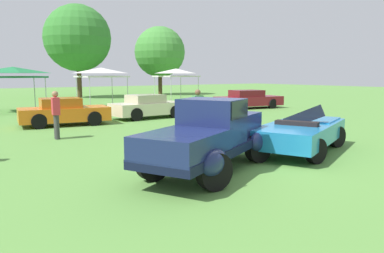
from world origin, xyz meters
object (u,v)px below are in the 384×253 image
object	(u,v)px
neighbor_convertible	(302,132)
canopy_tent_right_field	(176,72)
show_car_burgundy	(248,99)
spectator_far_side	(198,110)
feature_pickup_truck	(210,135)
canopy_tent_left_field	(13,71)
show_car_cream	(148,107)
show_car_orange	(64,112)
spectator_between_cars	(56,113)
canopy_tent_center_field	(101,72)

from	to	relation	value
neighbor_convertible	canopy_tent_right_field	distance (m)	19.96
show_car_burgundy	spectator_far_side	size ratio (longest dim) A/B	2.80
feature_pickup_truck	canopy_tent_left_field	size ratio (longest dim) A/B	1.42
spectator_far_side	show_car_cream	bearing A→B (deg)	81.55
show_car_cream	canopy_tent_left_field	world-z (taller)	canopy_tent_left_field
feature_pickup_truck	neighbor_convertible	distance (m)	3.66
show_car_orange	feature_pickup_truck	bearing A→B (deg)	-87.25
neighbor_convertible	canopy_tent_right_field	world-z (taller)	canopy_tent_right_field
neighbor_convertible	show_car_cream	size ratio (longest dim) A/B	1.18
feature_pickup_truck	show_car_burgundy	xyz separation A→B (m)	(12.05, 11.46, -0.27)
show_car_burgundy	canopy_tent_left_field	xyz separation A→B (m)	(-13.17, 6.49, 1.82)
spectator_between_cars	canopy_tent_left_field	distance (m)	11.50
show_car_orange	canopy_tent_center_field	bearing A→B (deg)	58.46
show_car_orange	canopy_tent_left_field	bearing A→B (deg)	94.63
feature_pickup_truck	spectator_between_cars	size ratio (longest dim) A/B	2.77
spectator_between_cars	canopy_tent_right_field	xyz separation A→B (m)	(12.74, 12.19, 1.51)
neighbor_convertible	canopy_tent_center_field	size ratio (longest dim) A/B	1.55
neighbor_convertible	canopy_tent_right_field	size ratio (longest dim) A/B	1.61
neighbor_convertible	show_car_burgundy	world-z (taller)	neighbor_convertible
show_car_cream	canopy_tent_right_field	bearing A→B (deg)	49.79
feature_pickup_truck	neighbor_convertible	size ratio (longest dim) A/B	1.02
show_car_burgundy	spectator_between_cars	size ratio (longest dim) A/B	2.80
show_car_cream	canopy_tent_left_field	size ratio (longest dim) A/B	1.18
show_car_burgundy	canopy_tent_right_field	xyz separation A→B (m)	(-1.05, 7.30, 1.82)
feature_pickup_truck	show_car_cream	xyz separation A→B (m)	(3.92, 10.38, -0.27)
show_car_orange	canopy_tent_center_field	distance (m)	9.67
show_car_burgundy	canopy_tent_left_field	size ratio (longest dim) A/B	1.44
show_car_orange	canopy_tent_left_field	xyz separation A→B (m)	(-0.64, 7.91, 1.83)
spectator_between_cars	canopy_tent_left_field	bearing A→B (deg)	86.90
show_car_cream	show_car_burgundy	bearing A→B (deg)	7.58
spectator_far_side	canopy_tent_left_field	distance (m)	13.91
show_car_burgundy	canopy_tent_right_field	distance (m)	7.59
show_car_orange	spectator_far_side	size ratio (longest dim) A/B	2.37
neighbor_convertible	show_car_burgundy	size ratio (longest dim) A/B	0.96
show_car_orange	canopy_tent_center_field	xyz separation A→B (m)	(4.96, 8.09, 1.82)
feature_pickup_truck	show_car_burgundy	world-z (taller)	feature_pickup_truck
canopy_tent_left_field	canopy_tent_right_field	bearing A→B (deg)	3.79
spectator_far_side	canopy_tent_center_field	distance (m)	13.50
show_car_cream	canopy_tent_right_field	size ratio (longest dim) A/B	1.37
canopy_tent_center_field	neighbor_convertible	bearing A→B (deg)	-92.71
show_car_orange	spectator_between_cars	size ratio (longest dim) A/B	2.37
neighbor_convertible	feature_pickup_truck	bearing A→B (deg)	-175.43
show_car_burgundy	show_car_orange	bearing A→B (deg)	-173.56
show_car_cream	show_car_burgundy	size ratio (longest dim) A/B	0.82
show_car_orange	show_car_cream	world-z (taller)	same
show_car_cream	canopy_tent_right_field	distance (m)	11.12
canopy_tent_right_field	spectator_between_cars	bearing A→B (deg)	-136.26
spectator_between_cars	spectator_far_side	distance (m)	5.14
canopy_tent_left_field	canopy_tent_center_field	distance (m)	5.61
canopy_tent_left_field	canopy_tent_right_field	world-z (taller)	same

